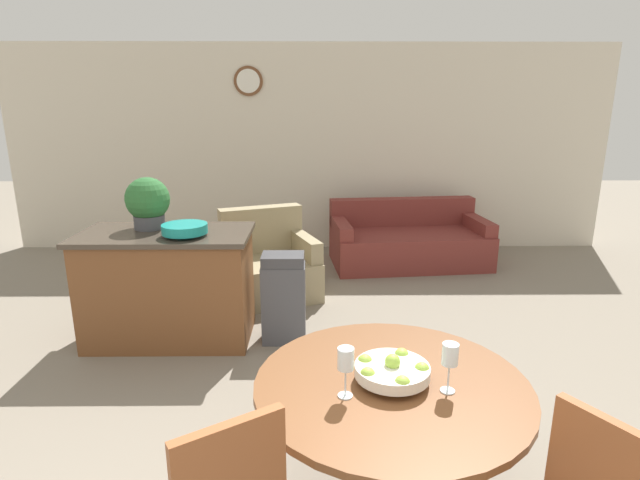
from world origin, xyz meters
name	(u,v)px	position (x,y,z in m)	size (l,w,h in m)	color
wall_back	(309,149)	(0.00, 5.79, 1.35)	(8.00, 0.09, 2.70)	beige
dining_table	(390,414)	(0.42, 1.00, 0.57)	(1.23, 1.23, 0.74)	brown
fruit_bowl	(392,370)	(0.42, 1.00, 0.79)	(0.33, 0.33, 0.13)	silver
wine_glass_left	(346,361)	(0.21, 0.89, 0.90)	(0.07, 0.07, 0.22)	silver
wine_glass_right	(450,356)	(0.65, 0.92, 0.90)	(0.07, 0.07, 0.22)	silver
kitchen_island	(169,286)	(-1.14, 2.95, 0.47)	(1.38, 0.75, 0.93)	brown
teal_bowl	(185,229)	(-0.94, 2.82, 0.99)	(0.35, 0.35, 0.10)	teal
potted_plant	(148,202)	(-1.30, 3.08, 1.15)	(0.36, 0.36, 0.43)	#4C4C51
trash_bin	(284,298)	(-0.18, 2.89, 0.37)	(0.36, 0.26, 0.76)	#47474C
couch	(408,242)	(1.24, 5.01, 0.27)	(1.96, 1.14, 0.77)	maroon
armchair	(269,267)	(-0.40, 3.95, 0.30)	(1.12, 1.09, 0.88)	#998966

